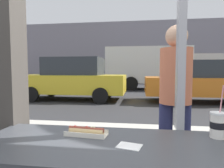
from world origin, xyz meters
TOP-DOWN VIEW (x-y plane):
  - ground_plane at (0.00, 8.00)m, footprint 60.00×60.00m
  - sidewalk_strip at (0.00, 1.60)m, footprint 16.00×2.80m
  - building_facade_far at (0.00, 19.72)m, footprint 28.00×1.20m
  - soda_cup_left at (0.18, -0.08)m, footprint 0.09×0.09m
  - hotdog_tray_far at (-0.58, -0.14)m, footprint 0.26×0.12m
  - napkin_wrapper at (-0.31, -0.28)m, footprint 0.14×0.12m
  - parked_car_yellow at (-3.20, 7.16)m, footprint 4.69×2.06m
  - parked_car_orange at (2.33, 7.16)m, footprint 4.66×2.01m
  - box_truck at (1.03, 12.50)m, footprint 7.32×2.44m
  - pedestrian at (0.10, 0.80)m, footprint 0.32×0.32m

SIDE VIEW (x-z plane):
  - ground_plane at x=0.00m, z-range 0.00..0.00m
  - sidewalk_strip at x=0.00m, z-range 0.00..0.15m
  - parked_car_orange at x=2.33m, z-range 0.01..1.72m
  - parked_car_yellow at x=-3.20m, z-range 0.00..1.87m
  - napkin_wrapper at x=-0.31m, z-range 0.94..0.94m
  - hotdog_tray_far at x=-0.58m, z-range 0.93..0.99m
  - soda_cup_left at x=0.18m, z-range 0.86..1.17m
  - pedestrian at x=0.10m, z-range 0.26..1.89m
  - box_truck at x=1.03m, z-range 0.15..3.01m
  - building_facade_far at x=0.00m, z-range 0.00..6.35m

